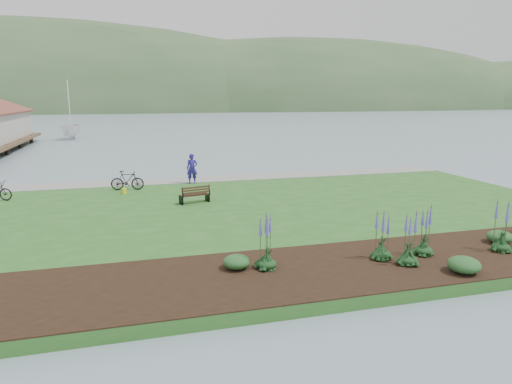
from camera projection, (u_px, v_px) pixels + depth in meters
The scene contains 18 objects.
ground at pixel (227, 210), 23.47m from camera, with size 600.00×600.00×0.00m, color gray.
lawn at pixel (235, 216), 21.54m from camera, with size 34.00×20.00×0.40m, color #265B20.
shoreline_path at pixel (205, 179), 29.89m from camera, with size 34.00×2.20×0.03m, color gray.
garden_bed at pixel (377, 262), 14.92m from camera, with size 24.00×4.40×0.04m, color black.
far_hillside at pixel (190, 110), 189.04m from camera, with size 580.00×80.00×38.00m, color #35552F, non-canonical shape.
park_bench at pixel (195, 194), 23.17m from camera, with size 1.60×0.97×0.93m.
person at pixel (192, 166), 28.28m from camera, with size 0.80×0.55×2.19m, color navy.
bicycle_b at pixel (127, 180), 26.38m from camera, with size 1.88×0.54×1.13m, color black.
sailboat at pixel (72, 139), 62.14m from camera, with size 9.51×9.68×25.07m, color silver.
pannier at pixel (124, 191), 25.47m from camera, with size 0.19×0.29×0.31m, color yellow.
echium_0 at pixel (409, 244), 14.54m from camera, with size 0.62×0.62×1.83m.
echium_1 at pixel (425, 235), 15.42m from camera, with size 0.62×0.62×1.88m.
echium_2 at pixel (503, 232), 15.79m from camera, with size 0.62×0.62×1.86m.
echium_4 at pixel (267, 243), 14.14m from camera, with size 0.62×0.62×2.10m.
echium_5 at pixel (382, 239), 15.05m from camera, with size 0.62×0.62×1.77m.
shrub_0 at pixel (237, 262), 14.30m from camera, with size 0.86×0.86×0.43m, color #1E4C21.
shrub_1 at pixel (464, 265), 13.96m from camera, with size 0.99×0.99×0.49m, color #1E4C21.
shrub_2 at pixel (500, 237), 16.78m from camera, with size 0.92×0.92×0.46m, color #1E4C21.
Camera 1 is at (-4.59, -22.36, 5.74)m, focal length 32.00 mm.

